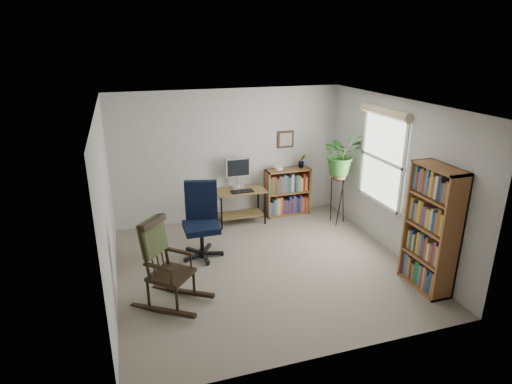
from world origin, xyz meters
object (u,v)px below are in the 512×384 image
object	(u,v)px
desk	(241,206)
low_bookshelf	(287,192)
tall_bookshelf	(432,229)
office_chair	(201,221)
rocking_chair	(170,263)

from	to	relation	value
desk	low_bookshelf	distance (m)	0.98
low_bookshelf	tall_bookshelf	size ratio (longest dim) A/B	0.53
desk	office_chair	bearing A→B (deg)	-130.28
low_bookshelf	rocking_chair	bearing A→B (deg)	-136.73
desk	tall_bookshelf	bearing A→B (deg)	-57.71
desk	low_bookshelf	bearing A→B (deg)	7.09
rocking_chair	tall_bookshelf	size ratio (longest dim) A/B	0.68
rocking_chair	office_chair	bearing A→B (deg)	12.79
rocking_chair	low_bookshelf	bearing A→B (deg)	-5.99
office_chair	tall_bookshelf	size ratio (longest dim) A/B	0.69
low_bookshelf	tall_bookshelf	xyz separation A→B (m)	(0.84, -2.97, 0.40)
office_chair	rocking_chair	size ratio (longest dim) A/B	1.02
low_bookshelf	desk	bearing A→B (deg)	-172.91
rocking_chair	tall_bookshelf	distance (m)	3.40
desk	tall_bookshelf	xyz separation A→B (m)	(1.80, -2.85, 0.54)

